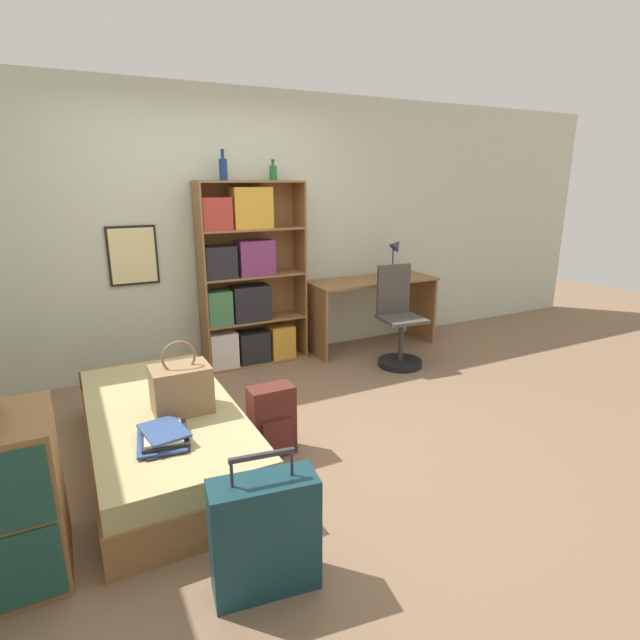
% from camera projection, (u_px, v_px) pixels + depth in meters
% --- Properties ---
extents(ground_plane, '(14.00, 14.00, 0.00)m').
position_uv_depth(ground_plane, '(276.00, 433.00, 3.62)').
color(ground_plane, '#84664C').
extents(wall_back, '(10.00, 0.09, 2.60)m').
position_uv_depth(wall_back, '(205.00, 232.00, 4.69)').
color(wall_back, beige).
rests_on(wall_back, ground_plane).
extents(bed, '(0.91, 1.90, 0.38)m').
position_uv_depth(bed, '(164.00, 433.00, 3.25)').
color(bed, olive).
rests_on(bed, ground_plane).
extents(handbag, '(0.35, 0.25, 0.46)m').
position_uv_depth(handbag, '(181.00, 388.00, 3.09)').
color(handbag, '#93704C').
rests_on(handbag, bed).
extents(book_stack_on_bed, '(0.32, 0.38, 0.07)m').
position_uv_depth(book_stack_on_bed, '(164.00, 436.00, 2.75)').
color(book_stack_on_bed, '#232328').
rests_on(book_stack_on_bed, bed).
extents(suitcase, '(0.49, 0.26, 0.68)m').
position_uv_depth(suitcase, '(265.00, 535.00, 2.19)').
color(suitcase, '#143842').
rests_on(suitcase, ground_plane).
extents(bookcase, '(1.02, 0.29, 1.77)m').
position_uv_depth(bookcase, '(245.00, 283.00, 4.79)').
color(bookcase, olive).
rests_on(bookcase, ground_plane).
extents(bottle_green, '(0.07, 0.07, 0.27)m').
position_uv_depth(bottle_green, '(223.00, 169.00, 4.44)').
color(bottle_green, navy).
rests_on(bottle_green, bookcase).
extents(bottle_brown, '(0.07, 0.07, 0.19)m').
position_uv_depth(bottle_brown, '(273.00, 172.00, 4.67)').
color(bottle_brown, '#1E6B2D').
rests_on(bottle_brown, bookcase).
extents(desk, '(1.40, 0.52, 0.75)m').
position_uv_depth(desk, '(372.00, 299.00, 5.38)').
color(desk, olive).
rests_on(desk, ground_plane).
extents(desk_lamp, '(0.20, 0.15, 0.43)m').
position_uv_depth(desk_lamp, '(396.00, 251.00, 5.41)').
color(desk_lamp, navy).
rests_on(desk_lamp, desk).
extents(desk_chair, '(0.43, 0.43, 0.98)m').
position_uv_depth(desk_chair, '(398.00, 332.00, 4.90)').
color(desk_chair, black).
rests_on(desk_chair, ground_plane).
extents(backpack, '(0.30, 0.19, 0.48)m').
position_uv_depth(backpack, '(272.00, 421.00, 3.30)').
color(backpack, '#56231E').
rests_on(backpack, ground_plane).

